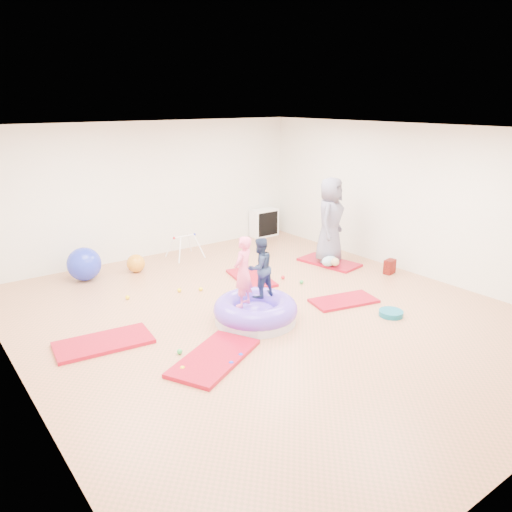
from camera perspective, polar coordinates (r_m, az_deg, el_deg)
room at (r=7.31m, az=1.41°, el=3.17°), size 7.01×8.01×2.81m
gym_mat_front_left at (r=6.57m, az=-4.80°, el=-11.52°), size 1.49×1.20×0.06m
gym_mat_mid_left at (r=7.23m, az=-17.02°, el=-9.45°), size 1.35×0.79×0.05m
gym_mat_center_back at (r=9.31m, az=-0.55°, el=-2.51°), size 0.81×1.25×0.05m
gym_mat_right at (r=8.41m, az=10.00°, el=-5.06°), size 1.18×0.78×0.05m
gym_mat_rear_right at (r=10.29m, az=8.36°, el=-0.72°), size 0.81×1.31×0.05m
inflatable_cushion at (r=7.55m, az=-0.06°, el=-6.36°), size 1.27×1.27×0.40m
child_pink at (r=7.15m, az=-1.49°, el=-1.42°), size 0.45×0.39×1.05m
child_navy at (r=7.50m, az=0.44°, el=-0.99°), size 0.48×0.38×0.93m
adult_caregiver at (r=10.10m, az=8.47°, el=4.10°), size 0.99×0.87×1.71m
infant at (r=9.94m, az=8.52°, el=-0.59°), size 0.35×0.36×0.21m
ball_pit_balls at (r=7.80m, az=-4.57°, el=-6.58°), size 3.29×2.93×0.07m
exercise_ball_blue at (r=9.71m, az=-19.05°, el=-0.88°), size 0.62×0.62×0.62m
exercise_ball_orange at (r=9.92m, az=-13.57°, el=-0.82°), size 0.35×0.35×0.35m
infant_play_gym at (r=10.54m, az=-8.15°, el=1.46°), size 0.65×0.62×0.50m
cube_shelf at (r=12.18m, az=0.96°, el=3.82°), size 0.67×0.33×0.67m
balance_disc at (r=8.05m, az=15.17°, el=-6.34°), size 0.37×0.37×0.08m
backpack at (r=9.91m, az=15.03°, el=-1.18°), size 0.26×0.19×0.28m
yellow_toy at (r=6.74m, az=-5.69°, el=-10.88°), size 0.20×0.20×0.03m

